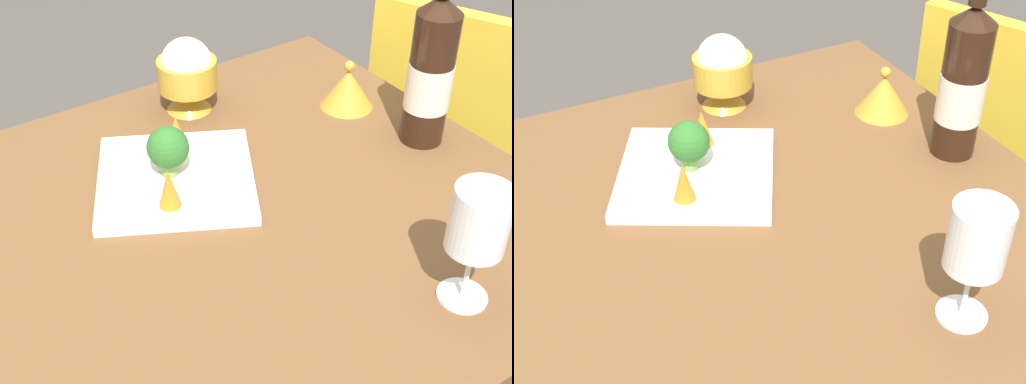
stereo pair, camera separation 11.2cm
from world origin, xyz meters
TOP-DOWN VIEW (x-y plane):
  - dining_table at (0.00, 0.00)m, footprint 0.89×0.89m
  - chair_near_window at (-0.18, 0.69)m, footprint 0.53×0.53m
  - wine_bottle at (-0.00, 0.35)m, footprint 0.08×0.08m
  - wine_glass at (0.32, 0.12)m, footprint 0.08×0.08m
  - rice_bowl at (-0.32, 0.06)m, footprint 0.11×0.11m
  - rice_bowl_lid at (-0.16, 0.32)m, footprint 0.10×0.10m
  - serving_plate at (-0.13, -0.07)m, footprint 0.34×0.34m
  - broccoli_floret at (-0.13, -0.08)m, footprint 0.07×0.07m
  - carrot_garnish_left at (-0.19, -0.03)m, footprint 0.04×0.04m
  - carrot_garnish_right at (-0.06, -0.12)m, footprint 0.04×0.04m

SIDE VIEW (x-z plane):
  - chair_near_window at x=-0.18m, z-range 0.10..0.95m
  - dining_table at x=0.00m, z-range 0.28..1.01m
  - serving_plate at x=-0.13m, z-range 0.73..0.75m
  - rice_bowl_lid at x=-0.16m, z-range 0.73..0.82m
  - carrot_garnish_left at x=-0.19m, z-range 0.75..0.81m
  - carrot_garnish_right at x=-0.06m, z-range 0.75..0.81m
  - broccoli_floret at x=-0.13m, z-range 0.76..0.84m
  - rice_bowl at x=-0.32m, z-range 0.74..0.88m
  - wine_glass at x=0.32m, z-range 0.77..0.95m
  - wine_bottle at x=0.00m, z-range 0.70..1.03m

